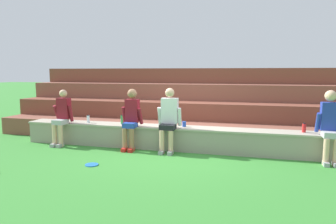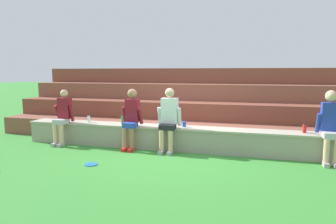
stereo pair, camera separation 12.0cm
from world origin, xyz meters
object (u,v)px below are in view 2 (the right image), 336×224
Objects in this scene: person_center at (169,118)px; water_bottle_mid_right at (122,120)px; frisbee at (91,164)px; person_far_left at (63,116)px; water_bottle_mid_left at (304,128)px; plastic_cup_middle at (184,124)px; water_bottle_near_right at (89,119)px; person_right_of_center at (330,124)px; person_left_of_center at (131,117)px.

person_center reaches higher than water_bottle_mid_right.
water_bottle_mid_right is at bearing 92.20° from frisbee.
person_center is 2.02m from frisbee.
person_far_left is at bearing -168.84° from water_bottle_mid_right.
plastic_cup_middle is at bearing 179.75° from water_bottle_mid_left.
frisbee is at bearing -87.80° from water_bottle_mid_right.
person_center is 7.26× the size of water_bottle_near_right.
person_center is at bearing -134.28° from plastic_cup_middle.
person_center is 1.31m from water_bottle_mid_right.
water_bottle_mid_left is 1.02× the size of water_bottle_near_right.
water_bottle_mid_right is 0.91m from water_bottle_near_right.
frisbee is (0.98, -1.64, -0.63)m from water_bottle_near_right.
plastic_cup_middle is (3.08, 0.33, -0.13)m from person_far_left.
water_bottle_mid_left is 5.12m from water_bottle_near_right.
person_left_of_center is at bearing -179.92° from person_right_of_center.
person_right_of_center is at bearing -5.81° from plastic_cup_middle.
person_right_of_center reaches higher than person_left_of_center.
person_center is 11.71× the size of plastic_cup_middle.
water_bottle_near_right is 2.49m from plastic_cup_middle.
water_bottle_mid_left is 0.80× the size of frisbee.
person_center is at bearing 179.90° from person_right_of_center.
person_right_of_center is 4.64m from water_bottle_mid_right.
water_bottle_mid_right is (-1.28, 0.27, -0.14)m from person_center.
person_center reaches higher than person_far_left.
person_center is 7.10× the size of water_bottle_mid_left.
person_right_of_center is at bearing -2.47° from water_bottle_near_right.
water_bottle_mid_right is 1.13× the size of water_bottle_mid_left.
water_bottle_mid_right reaches higher than water_bottle_near_right.
person_right_of_center is (4.27, 0.01, 0.02)m from person_left_of_center.
person_center is 6.27× the size of water_bottle_mid_right.
person_far_left reaches higher than water_bottle_mid_right.
frisbee is (-1.21, -1.41, -0.79)m from person_center.
person_center is 1.00× the size of person_right_of_center.
person_far_left is 6.73× the size of water_bottle_mid_left.
person_far_left is at bearing -176.80° from water_bottle_mid_left.
person_center reaches higher than water_bottle_mid_left.
person_right_of_center reaches higher than frisbee.
plastic_cup_middle is (1.22, 0.32, -0.17)m from person_left_of_center.
water_bottle_near_right is (-5.55, 0.24, -0.16)m from person_right_of_center.
frisbee is at bearing -59.24° from water_bottle_near_right.
water_bottle_mid_left is (2.93, 0.29, -0.15)m from person_center.
water_bottle_mid_right is (1.50, 0.30, -0.08)m from person_far_left.
water_bottle_near_right is 2.02m from frisbee.
person_center is (0.92, 0.01, 0.01)m from person_left_of_center.
water_bottle_mid_right is at bearing 2.35° from water_bottle_near_right.
water_bottle_mid_right is at bearing -179.70° from water_bottle_mid_left.
water_bottle_near_right is (-2.19, 0.23, -0.15)m from person_center.
person_right_of_center reaches higher than plastic_cup_middle.
water_bottle_mid_left is at bearing 22.37° from frisbee.
person_center is 2.95m from water_bottle_mid_left.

